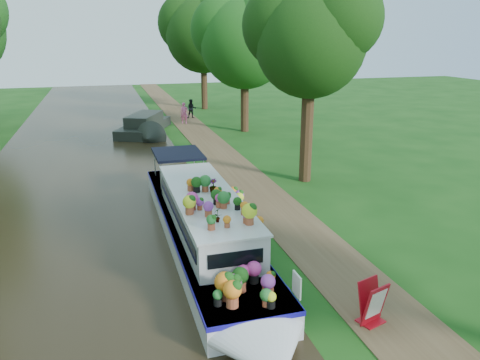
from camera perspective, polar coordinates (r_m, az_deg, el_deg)
name	(u,v)px	position (r m, az deg, el deg)	size (l,w,h in m)	color
ground	(246,211)	(18.25, 0.76, -3.75)	(100.00, 100.00, 0.00)	#134110
canal_water	(85,228)	(17.57, -18.38, -5.52)	(10.00, 100.00, 0.02)	black
towpath	(275,207)	(18.61, 4.30, -3.33)	(2.20, 100.00, 0.03)	brown
plant_boat	(206,225)	(14.75, -4.22, -5.51)	(2.29, 13.52, 2.30)	silver
tree_near_overhang	(310,34)	(21.25, 8.53, 17.25)	(5.52, 5.28, 8.99)	#321F10
tree_near_mid	(244,36)	(32.76, 0.53, 17.10)	(6.90, 6.60, 9.40)	#321F10
tree_near_far	(203,29)	(43.31, -4.59, 17.92)	(7.59, 7.26, 10.30)	#321F10
second_boat	(145,126)	(33.07, -11.56, 6.51)	(4.44, 7.54, 1.36)	black
sandwich_board	(372,305)	(11.78, 15.84, -14.41)	(0.70, 0.70, 1.04)	#B10C19
pedestrian_pink	(184,113)	(36.25, -6.82, 8.10)	(0.58, 0.38, 1.60)	#C45171
pedestrian_dark	(192,109)	(38.61, -5.92, 8.64)	(0.74, 0.58, 1.53)	black
verge_plant	(219,190)	(19.88, -2.63, -1.24)	(0.43, 0.37, 0.48)	#315F1C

